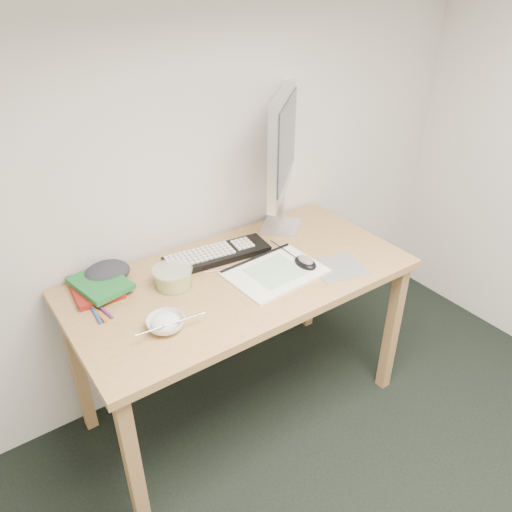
{
  "coord_description": "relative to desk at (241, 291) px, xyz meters",
  "views": [
    {
      "loc": [
        -0.67,
        -0.0,
        1.88
      ],
      "look_at": [
        0.32,
        1.41,
        0.83
      ],
      "focal_mm": 35.0,
      "sensor_mm": 36.0,
      "label": 1
    }
  ],
  "objects": [
    {
      "name": "sketchpad",
      "position": [
        0.12,
        -0.07,
        0.09
      ],
      "size": [
        0.4,
        0.29,
        0.01
      ],
      "primitive_type": "cube",
      "rotation": [
        0.0,
        0.0,
        0.06
      ],
      "color": "silver",
      "rests_on": "desk"
    },
    {
      "name": "mouse",
      "position": [
        0.26,
        -0.1,
        0.11
      ],
      "size": [
        0.08,
        0.12,
        0.04
      ],
      "primitive_type": "ellipsoid",
      "rotation": [
        0.0,
        0.0,
        -0.02
      ],
      "color": "black",
      "rests_on": "sketchpad"
    },
    {
      "name": "marker_blue",
      "position": [
        -0.58,
        0.09,
        0.09
      ],
      "size": [
        0.02,
        0.13,
        0.01
      ],
      "primitive_type": "cylinder",
      "rotation": [
        0.0,
        1.57,
        1.51
      ],
      "color": "blue",
      "rests_on": "desk"
    },
    {
      "name": "mousepad",
      "position": [
        0.36,
        -0.19,
        0.08
      ],
      "size": [
        0.24,
        0.23,
        0.0
      ],
      "primitive_type": "cube",
      "rotation": [
        0.0,
        0.0,
        -0.23
      ],
      "color": "slate",
      "rests_on": "desk"
    },
    {
      "name": "book_green",
      "position": [
        -0.51,
        0.22,
        0.12
      ],
      "size": [
        0.21,
        0.26,
        0.02
      ],
      "primitive_type": "cube",
      "rotation": [
        0.0,
        0.0,
        0.2
      ],
      "color": "#19652B",
      "rests_on": "book_red"
    },
    {
      "name": "fruit_tub",
      "position": [
        -0.26,
        0.09,
        0.12
      ],
      "size": [
        0.17,
        0.17,
        0.08
      ],
      "primitive_type": "cylinder",
      "rotation": [
        0.0,
        0.0,
        -0.05
      ],
      "color": "#DBBC4D",
      "rests_on": "desk"
    },
    {
      "name": "book_red",
      "position": [
        -0.52,
        0.24,
        0.09
      ],
      "size": [
        0.19,
        0.25,
        0.02
      ],
      "primitive_type": "cube",
      "rotation": [
        0.0,
        0.0,
        -0.08
      ],
      "color": "maroon",
      "rests_on": "desk"
    },
    {
      "name": "rice_bowl",
      "position": [
        -0.4,
        -0.13,
        0.1
      ],
      "size": [
        0.17,
        0.17,
        0.04
      ],
      "primitive_type": "imported",
      "rotation": [
        0.0,
        0.0,
        0.31
      ],
      "color": "silver",
      "rests_on": "desk"
    },
    {
      "name": "marker_orange",
      "position": [
        -0.57,
        0.08,
        0.09
      ],
      "size": [
        0.02,
        0.13,
        0.01
      ],
      "primitive_type": "cylinder",
      "rotation": [
        0.0,
        1.57,
        1.65
      ],
      "color": "#C66117",
      "rests_on": "desk"
    },
    {
      "name": "chopsticks",
      "position": [
        -0.4,
        -0.17,
        0.13
      ],
      "size": [
        0.24,
        0.04,
        0.02
      ],
      "primitive_type": "cylinder",
      "rotation": [
        0.0,
        1.57,
        -0.1
      ],
      "color": "silver",
      "rests_on": "rice_bowl"
    },
    {
      "name": "pencil_tan",
      "position": [
        0.04,
        0.06,
        0.09
      ],
      "size": [
        0.17,
        0.06,
        0.01
      ],
      "primitive_type": "cylinder",
      "rotation": [
        0.0,
        1.57,
        -0.33
      ],
      "color": "tan",
      "rests_on": "desk"
    },
    {
      "name": "pencil_pink",
      "position": [
        -0.02,
        0.06,
        0.09
      ],
      "size": [
        0.19,
        0.08,
        0.01
      ],
      "primitive_type": "cylinder",
      "rotation": [
        0.0,
        1.57,
        -0.39
      ],
      "color": "pink",
      "rests_on": "desk"
    },
    {
      "name": "desk",
      "position": [
        0.0,
        0.0,
        0.0
      ],
      "size": [
        1.4,
        0.7,
        0.75
      ],
      "color": "tan",
      "rests_on": "ground"
    },
    {
      "name": "pencil_black",
      "position": [
        0.07,
        0.03,
        0.09
      ],
      "size": [
        0.16,
        0.07,
        0.01
      ],
      "primitive_type": "cylinder",
      "rotation": [
        0.0,
        1.57,
        0.37
      ],
      "color": "black",
      "rests_on": "desk"
    },
    {
      "name": "marker_purple",
      "position": [
        -0.55,
        0.09,
        0.09
      ],
      "size": [
        0.03,
        0.12,
        0.01
      ],
      "primitive_type": "cylinder",
      "rotation": [
        0.0,
        1.57,
        1.74
      ],
      "color": "#66227E",
      "rests_on": "desk"
    },
    {
      "name": "keyboard",
      "position": [
        -0.01,
        0.17,
        0.1
      ],
      "size": [
        0.47,
        0.2,
        0.03
      ],
      "primitive_type": "cube",
      "rotation": [
        0.0,
        0.0,
        -0.12
      ],
      "color": "black",
      "rests_on": "desk"
    },
    {
      "name": "cloth_lump",
      "position": [
        -0.46,
        0.28,
        0.11
      ],
      "size": [
        0.16,
        0.13,
        0.06
      ],
      "primitive_type": "ellipsoid",
      "rotation": [
        0.0,
        0.0,
        0.03
      ],
      "color": "#282A30",
      "rests_on": "desk"
    },
    {
      "name": "monitor",
      "position": [
        0.39,
        0.24,
        0.49
      ],
      "size": [
        0.43,
        0.41,
        0.65
      ],
      "rotation": [
        0.0,
        0.0,
        0.75
      ],
      "color": "silver",
      "rests_on": "desk"
    }
  ]
}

